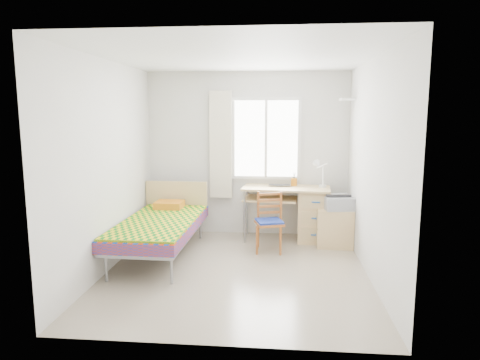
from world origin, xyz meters
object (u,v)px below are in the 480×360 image
object	(u,v)px
bed	(161,225)
chair	(270,218)
desk	(309,212)
cabinet	(334,227)
printer	(337,202)

from	to	relation	value
bed	chair	world-z (taller)	bed
desk	chair	distance (m)	0.82
cabinet	printer	world-z (taller)	printer
desk	printer	bearing A→B (deg)	-29.78
bed	desk	size ratio (longest dim) A/B	1.52
bed	desk	distance (m)	2.27
desk	chair	bearing A→B (deg)	-131.63
bed	chair	xyz separation A→B (m)	(1.49, 0.35, 0.04)
desk	printer	world-z (taller)	desk
bed	cabinet	distance (m)	2.53
bed	printer	bearing A→B (deg)	16.02
chair	cabinet	world-z (taller)	chair
cabinet	printer	size ratio (longest dim) A/B	1.11
desk	cabinet	bearing A→B (deg)	-31.53
bed	desk	world-z (taller)	bed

